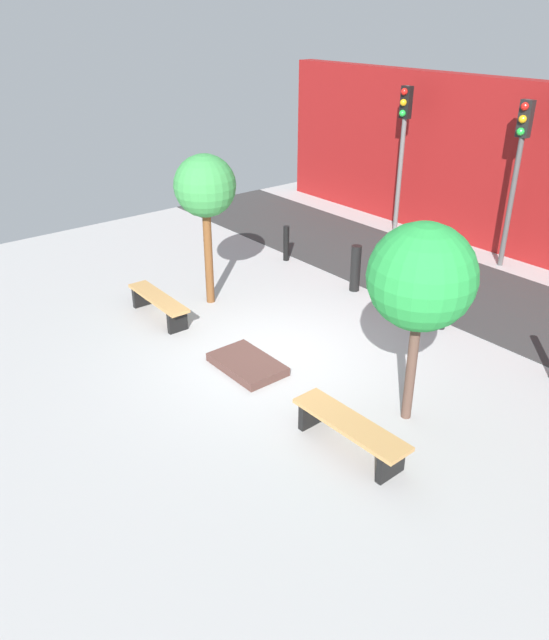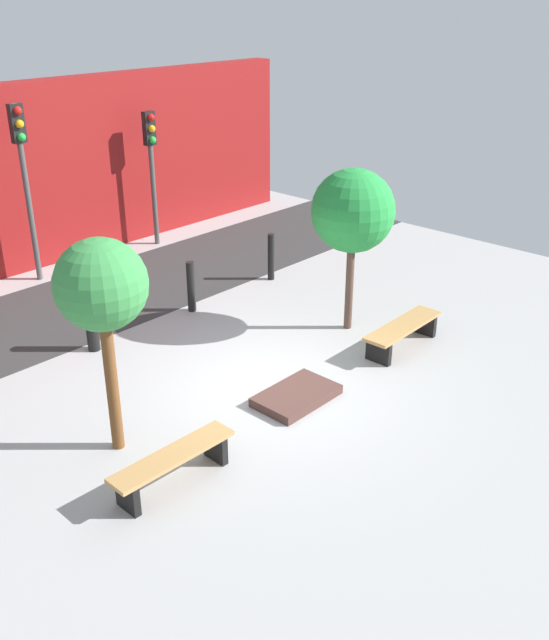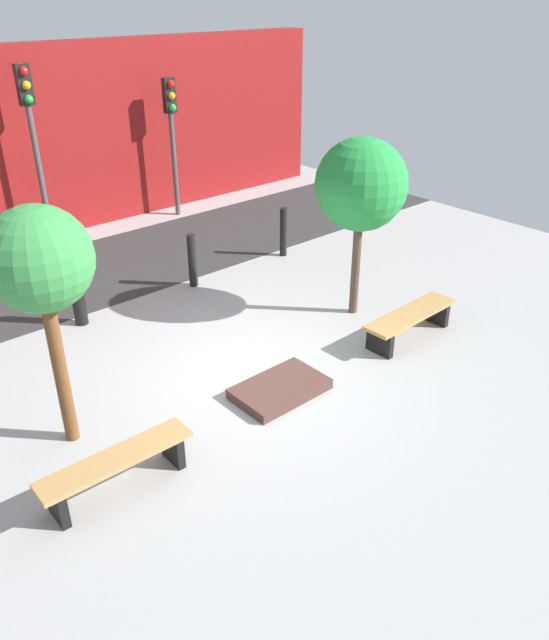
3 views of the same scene
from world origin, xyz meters
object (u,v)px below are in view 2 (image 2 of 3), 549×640
object	(u,v)px
bollard_center	(191,287)
bollard_right	(271,257)
planter_bed	(296,396)
bollard_left	(91,324)
bench_left	(173,462)
tree_behind_left_bench	(101,288)
tree_behind_right_bench	(353,212)
traffic_light_mid_east	(151,154)
bench_right	(403,331)
traffic_light_mid_west	(23,162)

from	to	relation	value
bollard_center	bollard_right	bearing A→B (deg)	0.00
planter_bed	bollard_left	xyz separation A→B (m)	(-1.15, 3.76, 0.44)
bench_left	bollard_left	size ratio (longest dim) A/B	1.78
tree_behind_left_bench	tree_behind_right_bench	size ratio (longest dim) A/B	1.01
traffic_light_mid_east	bench_right	bearing A→B (deg)	-94.92
tree_behind_left_bench	traffic_light_mid_west	bearing A→B (deg)	67.96
tree_behind_left_bench	bollard_left	distance (m)	3.65
planter_bed	traffic_light_mid_east	distance (m)	8.49
traffic_light_mid_west	traffic_light_mid_east	size ratio (longest dim) A/B	1.16
planter_bed	tree_behind_right_bench	distance (m)	3.57
bollard_right	traffic_light_mid_east	world-z (taller)	traffic_light_mid_east
bench_right	tree_behind_left_bench	world-z (taller)	tree_behind_left_bench
bollard_left	bollard_right	xyz separation A→B (m)	(4.61, 0.00, 0.01)
bench_right	tree_behind_right_bench	bearing A→B (deg)	88.89
bollard_right	tree_behind_left_bench	bearing A→B (deg)	-155.69
bollard_center	tree_behind_right_bench	bearing A→B (deg)	-61.76
bench_left	bollard_center	xyz separation A→B (m)	(3.78, 3.96, 0.18)
bollard_center	traffic_light_mid_east	size ratio (longest dim) A/B	0.32
bench_left	bench_right	bearing A→B (deg)	1.11
tree_behind_right_bench	bollard_right	bearing A→B (deg)	73.24
bollard_left	traffic_light_mid_east	distance (m)	6.07
bench_left	tree_behind_left_bench	bearing A→B (deg)	91.11
bollard_right	traffic_light_mid_west	distance (m)	5.51
bollard_center	bollard_right	size ratio (longest dim) A/B	0.99
planter_bed	bollard_right	world-z (taller)	bollard_right
tree_behind_right_bench	bollard_center	bearing A→B (deg)	118.24
bollard_left	traffic_light_mid_west	bearing A→B (deg)	72.90
traffic_light_mid_west	traffic_light_mid_east	xyz separation A→B (m)	(3.29, -0.00, -0.34)
bench_left	traffic_light_mid_east	size ratio (longest dim) A/B	0.56
planter_bed	tree_behind_left_bench	xyz separation A→B (m)	(-2.63, 1.01, 2.33)
bollard_left	traffic_light_mid_west	xyz separation A→B (m)	(1.15, 3.75, 2.08)
bench_left	bollard_left	bearing A→B (deg)	70.66
bench_left	traffic_light_mid_west	size ratio (longest dim) A/B	0.48
bollard_left	bollard_center	xyz separation A→B (m)	(2.31, 0.00, 0.01)
planter_bed	traffic_light_mid_west	size ratio (longest dim) A/B	0.35
tree_behind_right_bench	traffic_light_mid_east	xyz separation A→B (m)	(0.66, 6.50, -0.01)
bollard_right	bench_right	bearing A→B (deg)	-101.81
traffic_light_mid_east	bollard_center	bearing A→B (deg)	-119.74
bench_right	traffic_light_mid_west	distance (m)	8.46
bench_right	traffic_light_mid_west	world-z (taller)	traffic_light_mid_west
tree_behind_right_bench	bollard_left	size ratio (longest dim) A/B	2.98
bollard_right	traffic_light_mid_east	distance (m)	4.13
tree_behind_right_bench	traffic_light_mid_west	size ratio (longest dim) A/B	0.81
bench_right	traffic_light_mid_east	bearing A→B (deg)	83.97
bench_right	tree_behind_left_bench	size ratio (longest dim) A/B	0.61
tree_behind_right_bench	traffic_light_mid_east	bearing A→B (deg)	84.17
bollard_left	traffic_light_mid_east	bearing A→B (deg)	40.12
bench_left	bollard_right	bearing A→B (deg)	34.16
bollard_right	traffic_light_mid_west	xyz separation A→B (m)	(-3.46, 3.75, 2.07)
bollard_left	bollard_center	size ratio (longest dim) A/B	0.99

